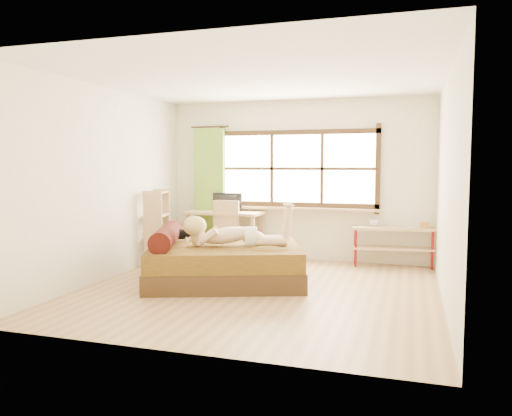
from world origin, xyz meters
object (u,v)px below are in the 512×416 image
(woman, at_px, (234,223))
(desk, at_px, (225,218))
(bed, at_px, (222,262))
(bookshelf, at_px, (157,227))
(chair, at_px, (223,228))
(kitten, at_px, (181,233))
(pipe_shelf, at_px, (394,238))

(woman, xyz_separation_m, desk, (-0.77, 1.67, -0.12))
(bed, xyz_separation_m, bookshelf, (-1.46, 0.85, 0.33))
(desk, height_order, bookshelf, bookshelf)
(chair, height_order, bookshelf, bookshelf)
(woman, xyz_separation_m, kitten, (-0.87, 0.15, -0.19))
(pipe_shelf, relative_size, bookshelf, 1.08)
(desk, bearing_deg, bookshelf, -135.98)
(kitten, xyz_separation_m, chair, (0.21, 1.16, -0.07))
(bed, bearing_deg, chair, 90.28)
(pipe_shelf, height_order, bookshelf, bookshelf)
(woman, height_order, bookshelf, bookshelf)
(desk, height_order, pipe_shelf, desk)
(bed, xyz_separation_m, pipe_shelf, (2.24, 1.76, 0.19))
(woman, bearing_deg, kitten, 150.48)
(bed, relative_size, kitten, 8.08)
(woman, xyz_separation_m, bookshelf, (-1.66, 0.89, -0.21))
(desk, xyz_separation_m, chair, (0.10, -0.36, -0.14))
(pipe_shelf, bearing_deg, woman, -146.68)
(kitten, relative_size, desk, 0.23)
(chair, bearing_deg, pipe_shelf, 12.73)
(chair, bearing_deg, bed, -67.28)
(chair, relative_size, bookshelf, 0.85)
(chair, bearing_deg, woman, -60.45)
(desk, bearing_deg, bed, -68.07)
(woman, distance_m, pipe_shelf, 2.74)
(desk, distance_m, bookshelf, 1.19)
(woman, distance_m, chair, 1.49)
(desk, xyz_separation_m, bookshelf, (-0.89, -0.78, -0.10))
(desk, bearing_deg, chair, -70.98)
(pipe_shelf, bearing_deg, desk, 174.54)
(pipe_shelf, bearing_deg, chair, -177.91)
(bed, xyz_separation_m, desk, (-0.57, 1.64, 0.43))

